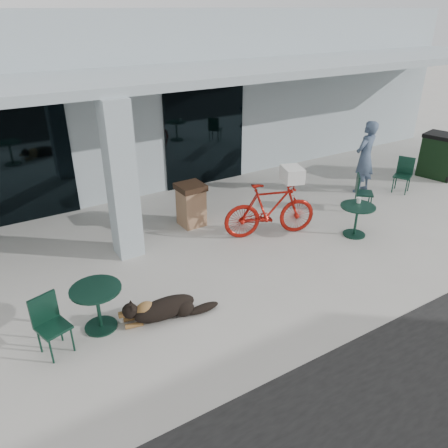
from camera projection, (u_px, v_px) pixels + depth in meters
ground at (253, 285)px, 7.93m from camera, size 80.00×80.00×0.00m
building at (98, 90)px, 13.43m from camera, size 22.00×7.00×4.50m
storefront_glass_left at (8, 167)px, 9.65m from camera, size 2.80×0.06×2.70m
storefront_glass_right at (205, 136)px, 11.97m from camera, size 2.40×0.06×2.70m
column at (122, 181)px, 8.30m from camera, size 0.50×0.50×3.12m
overhang at (161, 77)px, 9.25m from camera, size 22.00×2.80×0.18m
bicycle at (270, 210)px, 9.41m from camera, size 2.12×1.18×1.23m
laundry_basket at (292, 174)px, 9.16m from camera, size 0.53×0.62×0.31m
dog at (165, 307)px, 7.02m from camera, size 1.26×0.63×0.40m
cup_near_dog at (121, 318)px, 7.00m from camera, size 0.11×0.11×0.11m
cafe_table_near at (98, 308)px, 6.73m from camera, size 0.89×0.89×0.73m
cafe_chair_near at (53, 327)px, 6.21m from camera, size 0.53×0.55×0.91m
cafe_table_far at (356, 221)px, 9.53m from camera, size 0.85×0.85×0.70m
cafe_chair_far_a at (364, 193)px, 10.70m from camera, size 0.61×0.60×0.90m
cafe_chair_far_b at (403, 176)px, 11.72m from camera, size 0.60×0.59×0.94m
person at (365, 157)px, 11.55m from camera, size 0.79×0.60×1.93m
cup_on_table at (359, 200)px, 9.50m from camera, size 0.10×0.10×0.12m
trash_receptacle at (191, 205)px, 9.93m from camera, size 0.60×0.60×0.99m
wheeled_bin at (440, 156)px, 12.74m from camera, size 1.00×1.16×1.27m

